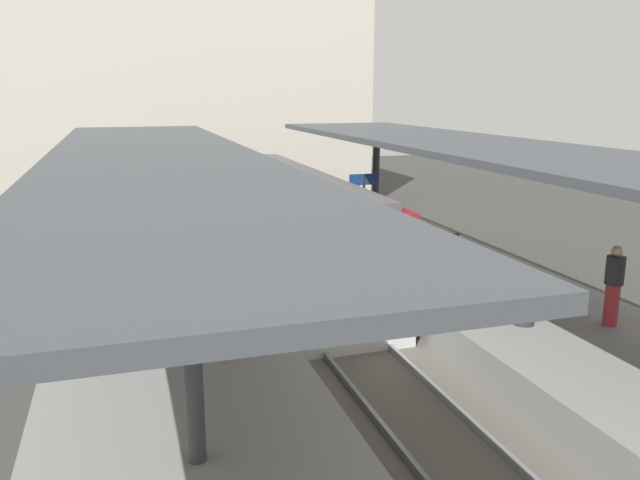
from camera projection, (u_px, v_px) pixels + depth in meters
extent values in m
plane|color=#383835|center=(347.00, 351.00, 13.92)|extent=(80.00, 80.00, 0.00)
cube|color=gray|center=(169.00, 350.00, 12.70)|extent=(4.40, 28.00, 1.00)
cube|color=gray|center=(499.00, 312.00, 14.92)|extent=(4.40, 28.00, 1.00)
cube|color=#59544C|center=(347.00, 347.00, 13.90)|extent=(3.20, 28.00, 0.20)
cube|color=slate|center=(316.00, 343.00, 13.65)|extent=(0.08, 28.00, 0.14)
cube|color=slate|center=(378.00, 336.00, 14.07)|extent=(0.08, 28.00, 0.14)
cube|color=maroon|center=(286.00, 229.00, 18.44)|extent=(2.70, 11.77, 2.90)
cube|color=silver|center=(358.00, 294.00, 12.99)|extent=(2.65, 0.08, 2.60)
cube|color=black|center=(239.00, 220.00, 17.96)|extent=(0.04, 10.83, 0.76)
cube|color=black|center=(331.00, 215.00, 18.77)|extent=(0.04, 10.83, 0.76)
cube|color=#515156|center=(285.00, 176.00, 18.09)|extent=(2.16, 11.18, 0.20)
cylinder|color=#333335|center=(192.00, 343.00, 7.67)|extent=(0.24, 0.24, 3.17)
cylinder|color=#333335|center=(145.00, 191.00, 19.37)|extent=(0.24, 0.24, 3.17)
cube|color=#3D4247|center=(154.00, 156.00, 13.14)|extent=(4.18, 21.00, 0.16)
cylinder|color=#333335|center=(376.00, 181.00, 21.59)|extent=(0.24, 0.24, 3.19)
cube|color=#3D4247|center=(476.00, 146.00, 15.36)|extent=(4.18, 21.00, 0.16)
cube|color=black|center=(419.00, 262.00, 16.60)|extent=(0.08, 0.32, 0.40)
cube|color=black|center=(456.00, 259.00, 16.92)|extent=(0.08, 0.32, 0.40)
cube|color=#4C3823|center=(438.00, 252.00, 16.71)|extent=(1.40, 0.40, 0.06)
cube|color=#4C3823|center=(435.00, 242.00, 16.83)|extent=(1.40, 0.06, 0.40)
cylinder|color=#262628|center=(364.00, 211.00, 18.78)|extent=(0.08, 0.08, 2.20)
cube|color=navy|center=(364.00, 179.00, 18.56)|extent=(0.90, 0.06, 0.32)
cylinder|color=#2D2D30|center=(524.00, 305.00, 12.65)|extent=(0.44, 0.44, 0.80)
cylinder|color=#998460|center=(356.00, 222.00, 20.59)|extent=(0.28, 0.28, 0.88)
cylinder|color=#7A337A|center=(356.00, 199.00, 20.42)|extent=(0.36, 0.36, 0.62)
sphere|color=tan|center=(356.00, 186.00, 20.32)|extent=(0.22, 0.22, 0.22)
cylinder|color=maroon|center=(611.00, 304.00, 12.61)|extent=(0.28, 0.28, 0.85)
cylinder|color=#232328|center=(615.00, 270.00, 12.44)|extent=(0.36, 0.36, 0.56)
sphere|color=tan|center=(617.00, 251.00, 12.36)|extent=(0.22, 0.22, 0.22)
cube|color=beige|center=(178.00, 93.00, 30.78)|extent=(18.00, 6.00, 11.00)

